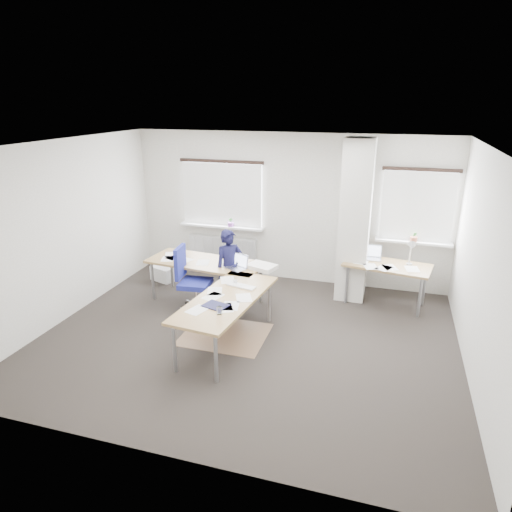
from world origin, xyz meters
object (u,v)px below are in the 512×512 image
(desk_main, at_px, (218,280))
(task_chair, at_px, (193,293))
(person, at_px, (230,269))
(desk_side, at_px, (387,267))

(desk_main, height_order, task_chair, task_chair)
(desk_main, distance_m, task_chair, 0.70)
(task_chair, xyz_separation_m, person, (0.51, 0.37, 0.36))
(desk_side, height_order, person, person)
(desk_side, bearing_deg, task_chair, -148.81)
(task_chair, distance_m, person, 0.73)
(desk_side, xyz_separation_m, task_chair, (-3.05, -1.18, -0.38))
(desk_main, bearing_deg, person, 98.72)
(desk_main, bearing_deg, task_chair, 164.16)
(desk_side, bearing_deg, person, -152.21)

